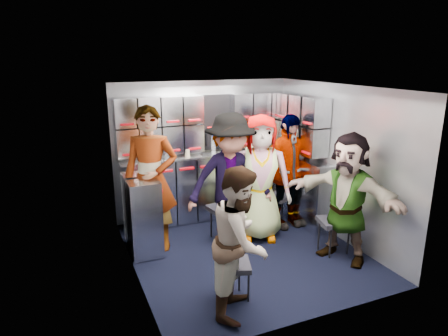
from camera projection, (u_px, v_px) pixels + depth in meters
name	position (u px, v px, depth m)	size (l,w,h in m)	color
floor	(244.00, 251.00, 5.18)	(3.00, 3.00, 0.00)	black
wall_back	(204.00, 149.00, 6.23)	(2.80, 0.04, 2.10)	#9499A2
wall_left	(131.00, 188.00, 4.37)	(0.04, 3.00, 2.10)	#9499A2
wall_right	(338.00, 163.00, 5.43)	(0.04, 3.00, 2.10)	#9499A2
ceiling	(247.00, 87.00, 4.62)	(2.80, 3.00, 0.02)	silver
cart_bank_back	(209.00, 187.00, 6.19)	(2.68, 0.38, 0.99)	#A6ABB6
cart_bank_left	(142.00, 215.00, 5.10)	(0.38, 0.76, 0.99)	#A6ABB6
counter	(208.00, 154.00, 6.05)	(2.68, 0.42, 0.03)	silver
locker_bank_back	(207.00, 122.00, 5.98)	(2.68, 0.28, 0.82)	#A6ABB6
locker_bank_right	(302.00, 124.00, 5.87)	(0.28, 1.00, 0.82)	#A6ABB6
right_cabinet	(302.00, 189.00, 6.05)	(0.28, 1.20, 1.00)	#A6ABB6
coffee_niche	(216.00, 122.00, 6.11)	(0.46, 0.16, 0.84)	black
red_latch_strip	(213.00, 166.00, 5.91)	(2.60, 0.02, 0.03)	#AE0710
jump_seat_near_left	(233.00, 267.00, 4.08)	(0.44, 0.43, 0.42)	black
jump_seat_mid_left	(225.00, 210.00, 5.44)	(0.46, 0.44, 0.48)	black
jump_seat_center	(253.00, 205.00, 5.65)	(0.51, 0.50, 0.47)	black
jump_seat_mid_right	(279.00, 198.00, 6.06)	(0.44, 0.43, 0.41)	black
jump_seat_near_right	(335.00, 223.00, 5.07)	(0.46, 0.44, 0.45)	black
attendant_standing	(151.00, 180.00, 5.05)	(0.68, 0.45, 1.88)	black
attendant_arc_a	(241.00, 241.00, 3.82)	(0.72, 0.56, 1.48)	black
attendant_arc_b	(230.00, 181.00, 5.16)	(1.15, 0.66, 1.78)	black
attendant_arc_c	(260.00, 178.00, 5.37)	(0.84, 0.55, 1.73)	black
attendant_arc_d	(287.00, 172.00, 5.78)	(0.98, 0.41, 1.67)	black
attendant_arc_e	(347.00, 198.00, 4.80)	(1.49, 0.47, 1.60)	black
bottle_left	(166.00, 149.00, 5.72)	(0.07, 0.07, 0.27)	white
bottle_mid	(213.00, 145.00, 6.00)	(0.06, 0.06, 0.25)	white
bottle_right	(256.00, 141.00, 6.27)	(0.07, 0.07, 0.26)	white
cup_left	(187.00, 153.00, 5.85)	(0.07, 0.07, 0.11)	tan
cup_right	(252.00, 146.00, 6.25)	(0.07, 0.07, 0.11)	tan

